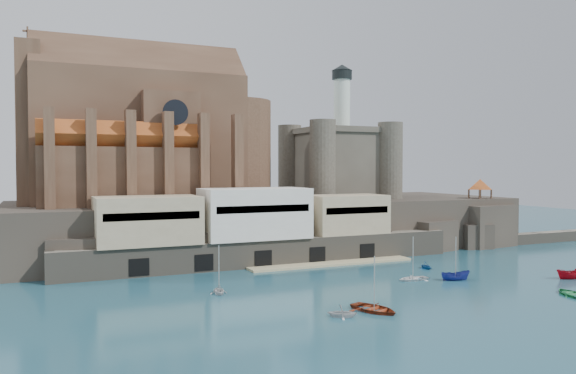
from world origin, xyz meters
The scene contains 16 objects.
ground centered at (0.00, 0.00, 0.00)m, with size 300.00×300.00×0.00m, color #1A4758.
promontory centered at (-0.19, 39.37, 4.92)m, with size 100.00×36.00×10.00m.
quay centered at (-10.19, 23.07, 6.07)m, with size 70.00×12.00×13.05m.
church centered at (-24.13, 41.85, 22.13)m, with size 47.00×25.93×30.51m.
castle_keep centered at (16.08, 41.08, 18.31)m, with size 21.20×21.20×29.30m.
rock_outcrop centered at (42.00, 25.84, 4.02)m, with size 14.50×10.50×8.70m.
pavilion centered at (42.00, 26.00, 12.73)m, with size 6.40×6.40×5.40m.
breakwater centered at (66.00, 24.00, 0.00)m, with size 40.00×3.00×2.40m, color #6E6758.
boat_0 centered at (-8.54, -11.61, 0.00)m, with size 4.34×1.26×6.08m, color maroon.
boat_1 centered at (-13.13, -12.28, 0.00)m, with size 2.82×1.72×3.27m, color silver.
boat_2 centered at (12.17, -1.26, 0.00)m, with size 1.69×1.74×4.50m, color navy.
boat_3 centered at (19.40, -14.92, 0.00)m, with size 3.70×1.07×5.18m, color #257F45.
boat_4 centered at (-22.22, 4.26, 0.00)m, with size 2.72×1.66×3.16m, color silver.
boat_5 centered at (28.50, -7.50, 0.00)m, with size 1.77×1.82×4.71m, color #A20815.
boat_6 centered at (6.53, 1.42, 0.00)m, with size 3.54×1.03×4.96m, color white.
boat_7 centered at (14.11, 8.16, 0.00)m, with size 2.52×1.54×2.92m, color #134989.
Camera 1 is at (-43.61, -65.94, 16.56)m, focal length 35.00 mm.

